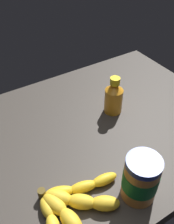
% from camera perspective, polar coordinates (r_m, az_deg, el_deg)
% --- Properties ---
extents(ground_plane, '(0.94, 0.68, 0.04)m').
position_cam_1_polar(ground_plane, '(0.84, 1.41, -4.76)').
color(ground_plane, '#38332D').
extents(banana_bunch, '(0.24, 0.20, 0.04)m').
position_cam_1_polar(banana_bunch, '(0.64, -3.23, -20.84)').
color(banana_bunch, yellow).
rests_on(banana_bunch, ground_plane).
extents(peanut_butter_jar, '(0.09, 0.09, 0.13)m').
position_cam_1_polar(peanut_butter_jar, '(0.63, 11.94, -14.39)').
color(peanut_butter_jar, '#B27238').
rests_on(peanut_butter_jar, ground_plane).
extents(honey_bottle, '(0.06, 0.06, 0.13)m').
position_cam_1_polar(honey_bottle, '(0.85, 6.01, 3.37)').
color(honey_bottle, orange).
rests_on(honey_bottle, ground_plane).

